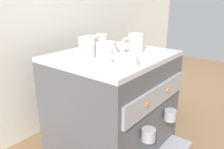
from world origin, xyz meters
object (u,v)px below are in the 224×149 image
(ceramic_cup_3, at_px, (135,43))
(ceramic_cup_4, at_px, (107,51))
(espresso_machine, at_px, (113,101))
(ceramic_cup_1, at_px, (93,43))
(coffee_grinder, at_px, (164,83))
(ceramic_cup_0, at_px, (89,47))
(ceramic_bowl_1, at_px, (114,49))
(ceramic_cup_2, at_px, (101,40))
(ceramic_bowl_0, at_px, (126,60))

(ceramic_cup_3, relative_size, ceramic_cup_4, 0.94)
(espresso_machine, distance_m, ceramic_cup_1, 0.30)
(ceramic_cup_3, height_order, coffee_grinder, ceramic_cup_3)
(ceramic_cup_0, xyz_separation_m, ceramic_cup_1, (0.11, 0.08, -0.01))
(ceramic_bowl_1, bearing_deg, ceramic_cup_4, -156.53)
(ceramic_cup_1, bearing_deg, ceramic_cup_2, 17.30)
(ceramic_cup_0, height_order, ceramic_cup_3, same)
(ceramic_cup_4, xyz_separation_m, ceramic_bowl_0, (-0.02, -0.11, -0.02))
(espresso_machine, distance_m, ceramic_bowl_1, 0.26)
(ceramic_cup_0, relative_size, ceramic_cup_4, 1.01)
(ceramic_cup_1, distance_m, ceramic_cup_2, 0.10)
(espresso_machine, xyz_separation_m, ceramic_cup_1, (0.01, 0.14, 0.27))
(espresso_machine, xyz_separation_m, ceramic_bowl_1, (0.03, 0.01, 0.25))
(ceramic_cup_2, bearing_deg, ceramic_cup_4, -134.16)
(ceramic_cup_1, xyz_separation_m, ceramic_cup_3, (0.09, -0.19, 0.01))
(ceramic_bowl_0, bearing_deg, ceramic_cup_2, 55.23)
(ceramic_cup_4, distance_m, ceramic_bowl_1, 0.13)
(ceramic_cup_0, distance_m, ceramic_bowl_1, 0.13)
(ceramic_cup_4, height_order, ceramic_bowl_0, ceramic_cup_4)
(ceramic_cup_3, bearing_deg, ceramic_cup_0, 151.32)
(ceramic_cup_1, relative_size, coffee_grinder, 0.25)
(ceramic_cup_2, xyz_separation_m, ceramic_bowl_0, (-0.22, -0.31, -0.01))
(ceramic_cup_3, height_order, ceramic_cup_4, ceramic_cup_3)
(ceramic_cup_3, relative_size, ceramic_bowl_1, 1.10)
(ceramic_cup_0, distance_m, ceramic_cup_4, 0.10)
(ceramic_cup_0, bearing_deg, ceramic_cup_1, 35.02)
(ceramic_cup_3, distance_m, ceramic_cup_4, 0.19)
(ceramic_bowl_1, bearing_deg, ceramic_bowl_0, -130.09)
(ceramic_cup_0, distance_m, ceramic_cup_1, 0.13)
(ceramic_cup_1, relative_size, ceramic_cup_4, 0.85)
(ceramic_cup_0, bearing_deg, ceramic_bowl_0, -94.39)
(ceramic_cup_2, bearing_deg, ceramic_cup_0, -152.58)
(ceramic_cup_0, xyz_separation_m, ceramic_bowl_1, (0.12, -0.05, -0.02))
(espresso_machine, relative_size, ceramic_cup_1, 5.60)
(ceramic_cup_0, height_order, ceramic_cup_1, ceramic_cup_0)
(ceramic_bowl_1, relative_size, coffee_grinder, 0.25)
(ceramic_cup_1, xyz_separation_m, ceramic_cup_4, (-0.10, -0.17, 0.00))
(ceramic_cup_4, relative_size, ceramic_bowl_0, 1.29)
(ceramic_cup_4, bearing_deg, ceramic_cup_2, 45.84)
(ceramic_bowl_0, bearing_deg, ceramic_bowl_1, 49.91)
(ceramic_cup_4, bearing_deg, ceramic_cup_0, 94.57)
(espresso_machine, bearing_deg, ceramic_cup_3, -25.12)
(ceramic_cup_1, height_order, ceramic_bowl_1, ceramic_cup_1)
(ceramic_bowl_0, relative_size, ceramic_bowl_1, 0.91)
(espresso_machine, distance_m, ceramic_cup_4, 0.29)
(ceramic_cup_4, bearing_deg, ceramic_cup_1, 59.65)
(ceramic_bowl_0, height_order, coffee_grinder, ceramic_bowl_0)
(espresso_machine, xyz_separation_m, ceramic_bowl_0, (-0.11, -0.15, 0.26))
(ceramic_bowl_1, bearing_deg, ceramic_cup_1, 96.49)
(ceramic_cup_2, relative_size, ceramic_bowl_0, 0.94)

